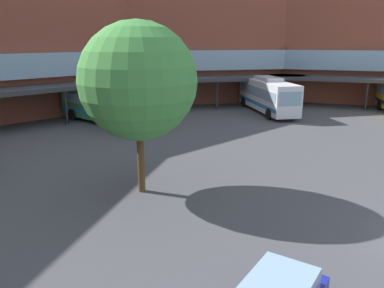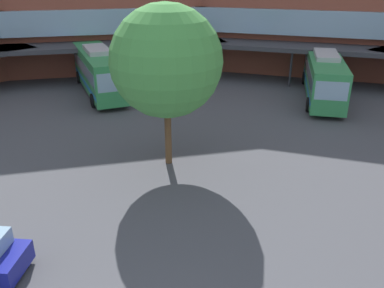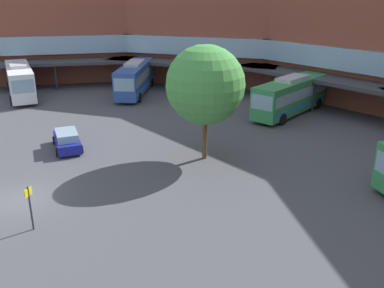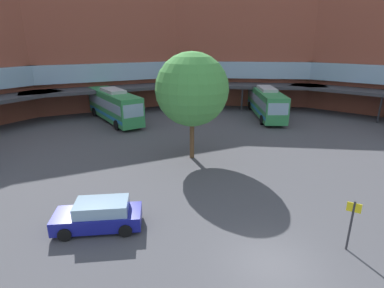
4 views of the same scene
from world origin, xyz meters
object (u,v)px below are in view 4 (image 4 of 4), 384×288
Objects in this scene: bus_4 at (114,105)px; parked_car at (99,215)px; plaza_tree at (192,90)px; stop_sign_post at (351,221)px; bus_1 at (266,102)px.

parked_car is at bearing -22.58° from bus_4.
stop_sign_post is (5.22, -12.76, -4.09)m from plaza_tree.
plaza_tree is at bearing -32.55° from bus_1.
parked_car is (0.82, -22.43, -1.22)m from bus_4.
bus_1 is at bearing 63.44° from bus_4.
stop_sign_post is (-6.31, -25.45, -0.34)m from bus_1.
bus_4 is 15.55m from plaza_tree.
bus_4 is 28.86m from stop_sign_post.
bus_4 reaches higher than bus_1.
bus_1 is at bearing 76.08° from stop_sign_post.
bus_1 is at bearing -126.38° from parked_car.
bus_4 is (-18.68, 0.61, 0.08)m from bus_1.
bus_4 is at bearing -84.99° from parked_car.
bus_4 is 4.52× the size of stop_sign_post.
plaza_tree is (6.33, 9.12, 4.89)m from parked_car.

